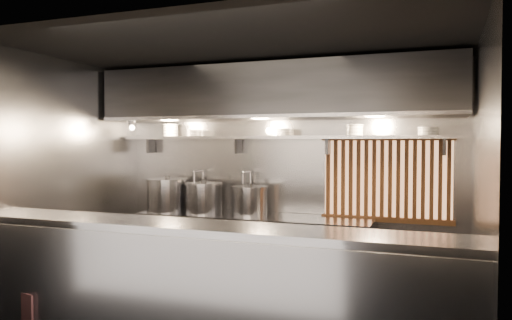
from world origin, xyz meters
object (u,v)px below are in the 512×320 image
Objects in this scene: heat_lamp at (131,123)px; pendant_bulb at (269,131)px; stock_pot_left at (204,198)px; stock_pot_right at (250,200)px; stock_pot_mid at (167,195)px.

pendant_bulb is at bearing 11.00° from heat_lamp.
heat_lamp is at bearing -169.00° from pendant_bulb.
heat_lamp is at bearing -165.67° from stock_pot_left.
stock_pot_right is (-0.24, -0.05, -0.88)m from pendant_bulb.
pendant_bulb is 0.35× the size of stock_pot_left.
heat_lamp is at bearing -169.07° from stock_pot_right.
stock_pot_left is at bearing 14.33° from heat_lamp.
stock_pot_mid is 1.16m from stock_pot_right.
heat_lamp is 1.05m from stock_pot_mid.
stock_pot_left is 0.94× the size of stock_pot_right.
heat_lamp is 0.54× the size of stock_pot_mid.
stock_pot_left reaches higher than stock_pot_right.
heat_lamp is 1.83m from pendant_bulb.
pendant_bulb is at bearing 4.73° from stock_pot_mid.
stock_pot_mid is 1.13× the size of stock_pot_right.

